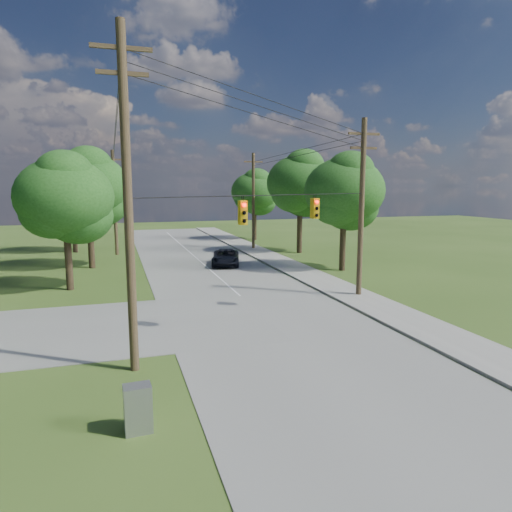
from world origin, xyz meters
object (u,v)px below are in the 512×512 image
object	(u,v)px
pole_ne	(362,206)
car_main_north	(226,257)
pole_north_e	(253,200)
control_cabinet	(138,409)
pole_sw	(128,197)
pole_north_w	(115,202)

from	to	relation	value
pole_ne	car_main_north	bearing A→B (deg)	112.00
pole_ne	pole_north_e	world-z (taller)	pole_ne
control_cabinet	car_main_north	bearing A→B (deg)	68.08
pole_sw	pole_north_e	size ratio (longest dim) A/B	1.20
car_main_north	pole_north_w	bearing A→B (deg)	148.57
pole_north_w	control_cabinet	world-z (taller)	pole_north_w
pole_sw	pole_north_e	bearing A→B (deg)	65.48
pole_sw	control_cabinet	size ratio (longest dim) A/B	9.06
pole_north_w	control_cabinet	bearing A→B (deg)	-89.48
pole_sw	pole_north_w	bearing A→B (deg)	90.77
control_cabinet	pole_sw	bearing A→B (deg)	85.54
car_main_north	control_cabinet	size ratio (longest dim) A/B	3.59
pole_ne	pole_north_w	world-z (taller)	pole_ne
pole_sw	pole_ne	bearing A→B (deg)	29.38
pole_sw	pole_ne	world-z (taller)	pole_sw
pole_sw	pole_ne	distance (m)	15.51
car_main_north	control_cabinet	bearing A→B (deg)	-93.69
pole_sw	car_main_north	xyz separation A→B (m)	(8.29, 20.48, -5.54)
pole_north_e	pole_north_w	xyz separation A→B (m)	(-13.90, 0.00, 0.00)
pole_ne	pole_north_e	distance (m)	22.00
pole_ne	car_main_north	xyz separation A→B (m)	(-5.21, 12.88, -4.78)
pole_sw	control_cabinet	world-z (taller)	pole_sw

